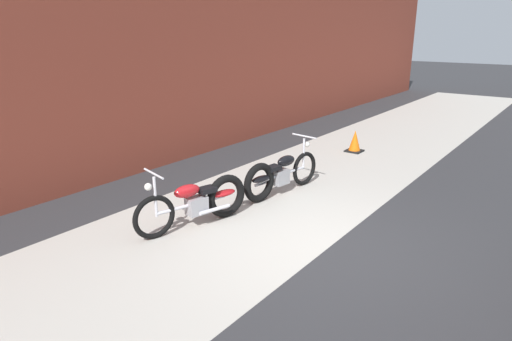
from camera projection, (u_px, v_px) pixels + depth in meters
name	position (u px, v px, depth m)	size (l,w,h in m)	color
ground_plane	(327.00, 249.00, 6.37)	(80.00, 80.00, 0.00)	#2D2D30
sidewalk_slab	(232.00, 219.00, 7.37)	(36.00, 3.50, 0.01)	#B2ADA3
brick_building_wall	(93.00, 66.00, 8.64)	(36.00, 0.50, 4.64)	brown
motorcycle_red	(201.00, 201.00, 7.08)	(1.97, 0.76, 1.03)	black
motorcycle_black	(277.00, 175.00, 8.35)	(2.00, 0.63, 1.03)	black
traffic_cone	(355.00, 142.00, 11.37)	(0.40, 0.40, 0.55)	orange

